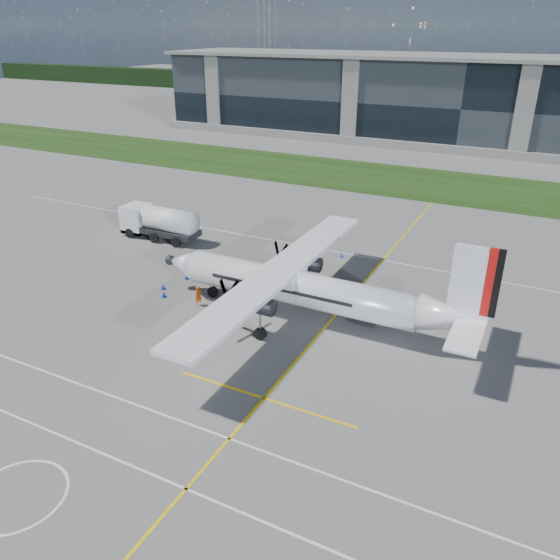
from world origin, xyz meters
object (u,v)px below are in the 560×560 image
(pylon_west, at_px, (267,43))
(safety_cone_stbdwing, at_px, (342,255))
(ground_crew_person, at_px, (198,295))
(baggage_tug, at_px, (200,265))
(turboprop_aircraft, at_px, (310,272))
(safety_cone_nose_port, at_px, (164,294))
(safety_cone_nose_stbd, at_px, (187,276))
(fuel_tanker_truck, at_px, (155,222))
(safety_cone_fwd, at_px, (163,287))

(pylon_west, relative_size, safety_cone_stbdwing, 60.00)
(ground_crew_person, height_order, safety_cone_stbdwing, ground_crew_person)
(baggage_tug, relative_size, safety_cone_stbdwing, 5.68)
(turboprop_aircraft, distance_m, safety_cone_nose_port, 13.03)
(pylon_west, height_order, safety_cone_nose_stbd, pylon_west)
(fuel_tanker_truck, xyz_separation_m, safety_cone_nose_port, (9.50, -10.96, -1.47))
(fuel_tanker_truck, xyz_separation_m, safety_cone_nose_stbd, (9.09, -7.17, -1.47))
(baggage_tug, height_order, safety_cone_stbdwing, baggage_tug)
(safety_cone_stbdwing, xyz_separation_m, safety_cone_nose_stbd, (-10.51, -10.95, 0.00))
(ground_crew_person, xyz_separation_m, safety_cone_stbdwing, (6.65, 14.63, -0.71))
(safety_cone_stbdwing, bearing_deg, baggage_tug, -136.88)
(ground_crew_person, height_order, safety_cone_nose_stbd, ground_crew_person)
(safety_cone_nose_port, bearing_deg, turboprop_aircraft, 8.79)
(turboprop_aircraft, xyz_separation_m, baggage_tug, (-12.29, 3.40, -3.21))
(ground_crew_person, bearing_deg, safety_cone_stbdwing, -4.00)
(ground_crew_person, xyz_separation_m, safety_cone_nose_stbd, (-3.86, 3.69, -0.71))
(safety_cone_nose_port, bearing_deg, pylon_west, 115.06)
(safety_cone_nose_port, distance_m, safety_cone_nose_stbd, 3.82)
(pylon_west, relative_size, turboprop_aircraft, 1.11)
(ground_crew_person, relative_size, safety_cone_fwd, 3.85)
(fuel_tanker_truck, height_order, ground_crew_person, fuel_tanker_truck)
(ground_crew_person, relative_size, safety_cone_nose_stbd, 3.85)
(safety_cone_fwd, bearing_deg, turboprop_aircraft, 3.15)
(safety_cone_fwd, bearing_deg, ground_crew_person, -13.52)
(turboprop_aircraft, bearing_deg, ground_crew_person, -168.55)
(pylon_west, xyz_separation_m, turboprop_aircraft, (81.43, -145.92, -10.94))
(fuel_tanker_truck, bearing_deg, baggage_tug, -30.70)
(ground_crew_person, bearing_deg, pylon_west, 46.60)
(safety_cone_stbdwing, relative_size, safety_cone_nose_stbd, 1.00)
(turboprop_aircraft, relative_size, safety_cone_nose_port, 54.15)
(fuel_tanker_truck, xyz_separation_m, baggage_tug, (9.52, -5.65, -0.87))
(safety_cone_stbdwing, bearing_deg, pylon_west, 120.76)
(turboprop_aircraft, distance_m, safety_cone_fwd, 13.85)
(pylon_west, distance_m, safety_cone_fwd, 162.37)
(safety_cone_fwd, bearing_deg, safety_cone_nose_stbd, 77.72)
(safety_cone_fwd, relative_size, safety_cone_nose_port, 1.00)
(fuel_tanker_truck, relative_size, safety_cone_nose_port, 18.36)
(turboprop_aircraft, bearing_deg, fuel_tanker_truck, 157.45)
(safety_cone_stbdwing, bearing_deg, turboprop_aircraft, -80.19)
(pylon_west, height_order, ground_crew_person, pylon_west)
(turboprop_aircraft, distance_m, safety_cone_nose_stbd, 13.42)
(pylon_west, distance_m, ground_crew_person, 165.17)
(safety_cone_fwd, bearing_deg, safety_cone_stbdwing, 50.77)
(turboprop_aircraft, relative_size, safety_cone_stbdwing, 54.15)
(pylon_west, bearing_deg, safety_cone_stbdwing, -59.24)
(safety_cone_fwd, height_order, safety_cone_nose_port, same)
(baggage_tug, xyz_separation_m, safety_cone_nose_port, (-0.02, -5.31, -0.60))
(pylon_west, relative_size, fuel_tanker_truck, 3.27)
(baggage_tug, xyz_separation_m, ground_crew_person, (3.43, -5.20, 0.11))
(fuel_tanker_truck, bearing_deg, safety_cone_nose_stbd, -38.25)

